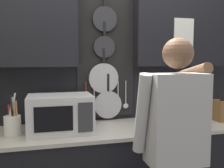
% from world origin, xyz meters
% --- Properties ---
extents(back_wall_unit, '(2.97, 0.22, 2.35)m').
position_xyz_m(back_wall_unit, '(0.01, 0.28, 1.46)').
color(back_wall_unit, black).
rests_on(back_wall_unit, ground_plane).
extents(microwave, '(0.52, 0.37, 0.31)m').
position_xyz_m(microwave, '(-0.52, -0.02, 1.06)').
color(microwave, silver).
rests_on(microwave, base_cabinet_counter).
extents(knife_block, '(0.12, 0.15, 0.29)m').
position_xyz_m(knife_block, '(1.02, -0.02, 1.01)').
color(knife_block, brown).
rests_on(knife_block, base_cabinet_counter).
extents(utensil_crock, '(0.13, 0.13, 0.34)m').
position_xyz_m(utensil_crock, '(-0.89, -0.02, 0.99)').
color(utensil_crock, white).
rests_on(utensil_crock, base_cabinet_counter).
extents(person, '(0.54, 0.64, 1.64)m').
position_xyz_m(person, '(0.21, -0.61, 0.98)').
color(person, '#383842').
rests_on(person, ground_plane).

